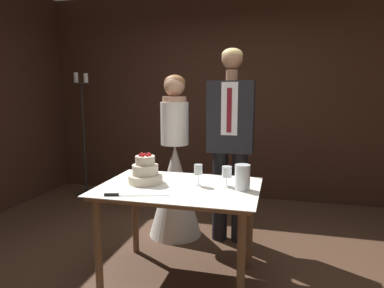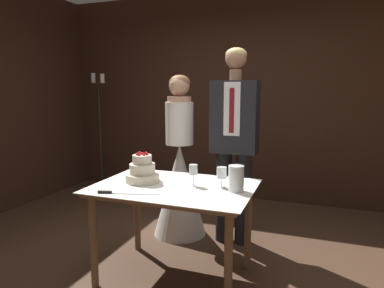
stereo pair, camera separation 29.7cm
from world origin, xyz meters
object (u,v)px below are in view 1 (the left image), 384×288
cake_table (179,198)px  hurricane_candle (242,178)px  cake_knife (124,195)px  wine_glass_middle (198,170)px  bride (175,178)px  groom (231,137)px  candle_stand (84,139)px  wine_glass_near (227,173)px  tiered_cake (145,173)px

cake_table → hurricane_candle: size_ratio=6.44×
cake_knife → wine_glass_middle: bearing=25.5°
bride → wine_glass_middle: bearing=-60.9°
bride → groom: bearing=-0.1°
hurricane_candle → candle_stand: 2.98m
wine_glass_near → groom: 0.75m
wine_glass_near → groom: bearing=95.9°
cake_knife → wine_glass_middle: wine_glass_middle is taller
tiered_cake → wine_glass_near: tiered_cake is taller
tiered_cake → wine_glass_near: 0.64m
tiered_cake → hurricane_candle: size_ratio=1.44×
bride → wine_glass_near: bearing=-48.7°
wine_glass_middle → bride: size_ratio=0.10×
cake_knife → bride: size_ratio=0.27×
tiered_cake → groom: (0.57, 0.79, 0.20)m
hurricane_candle → groom: (-0.20, 0.78, 0.19)m
wine_glass_near → hurricane_candle: hurricane_candle is taller
cake_table → wine_glass_near: wine_glass_near is taller
wine_glass_middle → candle_stand: candle_stand is taller
hurricane_candle → candle_stand: bearing=143.7°
tiered_cake → cake_knife: 0.36m
cake_knife → bride: (0.02, 1.14, -0.16)m
cake_table → groom: bearing=70.8°
wine_glass_middle → tiered_cake: bearing=-176.1°
wine_glass_middle → groom: (0.14, 0.76, 0.16)m
hurricane_candle → cake_knife: bearing=-155.5°
cake_table → wine_glass_middle: (0.14, 0.05, 0.21)m
groom → candle_stand: 2.42m
cake_table → wine_glass_near: (0.36, 0.08, 0.20)m
groom → cake_table: bearing=-109.2°
tiered_cake → wine_glass_middle: tiered_cake is taller
hurricane_candle → candle_stand: (-2.40, 1.76, -0.04)m
cake_knife → candle_stand: 2.67m
hurricane_candle → groom: size_ratio=0.10×
wine_glass_middle → groom: 0.79m
bride → groom: 0.72m
cake_knife → hurricane_candle: size_ratio=2.33×
cake_knife → wine_glass_middle: size_ratio=2.65×
wine_glass_near → groom: (-0.07, 0.72, 0.18)m
wine_glass_near → candle_stand: bearing=143.2°
bride → candle_stand: (-1.64, 0.98, 0.20)m
cake_table → cake_knife: cake_knife is taller
cake_table → groom: 0.94m
hurricane_candle → bride: bride is taller
bride → candle_stand: bearing=149.2°
tiered_cake → cake_table: bearing=-4.3°
cake_table → bride: (-0.28, 0.81, -0.06)m
hurricane_candle → candle_stand: size_ratio=0.11×
groom → candle_stand: size_ratio=1.09×
wine_glass_near → wine_glass_middle: 0.22m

